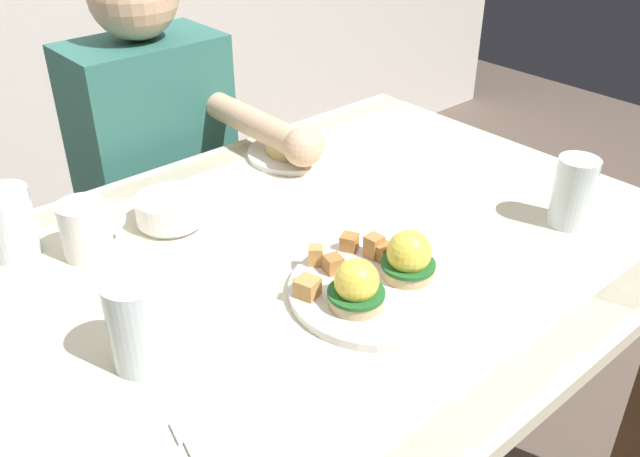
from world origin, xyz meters
The scene contains 9 objects.
dining_table centered at (0.00, 0.00, 0.63)m, with size 1.20×0.90×0.74m.
eggs_benedict_plate centered at (-0.03, -0.15, 0.77)m, with size 0.27×0.27×0.09m.
fruit_bowl centered at (-0.16, 0.23, 0.77)m, with size 0.12×0.12×0.05m.
coffee_mug centered at (-0.30, 0.24, 0.79)m, with size 0.11×0.08×0.09m.
water_glass_near centered at (0.37, -0.23, 0.79)m, with size 0.07×0.07×0.13m.
water_glass_far centered at (-0.40, 0.32, 0.79)m, with size 0.08×0.08×0.12m.
water_glass_extra centered at (-0.37, -0.05, 0.80)m, with size 0.08×0.08×0.13m.
side_plate centered at (0.19, 0.31, 0.75)m, with size 0.20×0.20×0.04m.
diner_person centered at (0.03, 0.60, 0.65)m, with size 0.34×0.54×1.14m.
Camera 1 is at (-0.64, -0.72, 1.36)m, focal length 38.37 mm.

